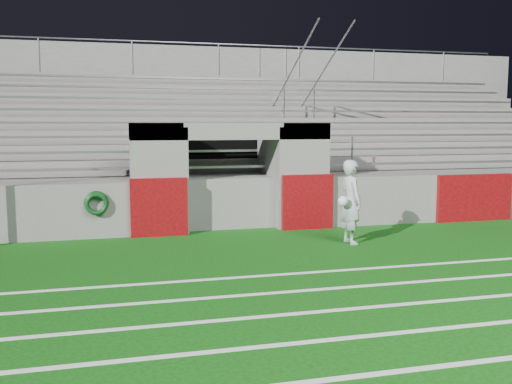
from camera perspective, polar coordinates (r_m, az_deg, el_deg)
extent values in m
plane|color=#0D490C|center=(10.84, 1.38, -6.91)|extent=(90.00, 90.00, 0.00)
cube|color=white|center=(6.42, 14.31, -16.95)|extent=(28.00, 0.09, 0.01)
cube|color=white|center=(7.25, 10.38, -14.04)|extent=(28.00, 0.09, 0.01)
cube|color=white|center=(8.11, 7.34, -11.69)|extent=(28.00, 0.09, 0.01)
cube|color=white|center=(9.00, 4.94, -9.78)|extent=(28.00, 0.09, 0.01)
cube|color=white|center=(9.91, 2.99, -8.20)|extent=(28.00, 0.09, 0.01)
cube|color=slate|center=(17.12, 23.81, -0.30)|extent=(10.60, 0.35, 1.25)
cube|color=slate|center=(13.73, -9.92, 1.39)|extent=(1.20, 1.00, 2.60)
cube|color=slate|center=(14.47, 4.44, 1.75)|extent=(1.20, 1.00, 2.60)
cube|color=black|center=(15.65, -3.85, 1.95)|extent=(2.60, 0.20, 2.50)
cube|color=slate|center=(14.39, -7.53, 1.48)|extent=(0.10, 2.20, 2.50)
cube|color=slate|center=(14.85, 1.31, 1.70)|extent=(0.10, 2.20, 2.50)
cube|color=slate|center=(13.93, -2.57, 6.10)|extent=(4.80, 1.00, 0.40)
cube|color=slate|center=(17.77, -5.14, 2.20)|extent=(26.00, 8.00, 0.20)
cube|color=slate|center=(17.83, -5.12, 0.19)|extent=(26.00, 8.00, 1.05)
cube|color=#60080B|center=(13.25, -9.66, -1.51)|extent=(1.30, 0.15, 1.35)
cube|color=#60080B|center=(14.02, 5.16, -0.99)|extent=(1.30, 0.15, 1.35)
cube|color=#60080B|center=(16.22, 20.99, -0.54)|extent=(2.20, 0.15, 1.25)
cube|color=#96999F|center=(14.88, -3.30, 2.55)|extent=(23.00, 0.28, 0.06)
cube|color=slate|center=(15.71, -3.90, 2.67)|extent=(24.00, 0.75, 0.38)
cube|color=#96999F|center=(15.59, -3.85, 4.14)|extent=(23.00, 0.28, 0.06)
cube|color=slate|center=(16.43, -4.40, 3.51)|extent=(24.00, 0.75, 0.76)
cube|color=#96999F|center=(16.31, -4.35, 5.59)|extent=(23.00, 0.28, 0.06)
cube|color=slate|center=(17.16, -4.85, 4.28)|extent=(24.00, 0.75, 1.14)
cube|color=#96999F|center=(17.05, -4.82, 6.92)|extent=(23.00, 0.28, 0.06)
cube|color=slate|center=(17.89, -5.26, 4.99)|extent=(24.00, 0.75, 1.52)
cube|color=#96999F|center=(17.79, -5.24, 8.13)|extent=(23.00, 0.28, 0.06)
cube|color=slate|center=(18.63, -5.65, 5.64)|extent=(24.00, 0.75, 1.90)
cube|color=#96999F|center=(18.54, -5.64, 9.25)|extent=(23.00, 0.28, 0.06)
cube|color=slate|center=(19.37, -6.00, 6.24)|extent=(24.00, 0.75, 2.28)
cube|color=#96999F|center=(19.30, -6.01, 10.28)|extent=(23.00, 0.28, 0.06)
cube|color=slate|center=(20.11, -6.33, 6.80)|extent=(24.00, 0.75, 2.66)
cube|color=#96999F|center=(20.07, -6.35, 11.22)|extent=(23.00, 0.28, 0.06)
cube|color=slate|center=(20.78, -6.60, 6.97)|extent=(26.00, 0.60, 5.29)
cylinder|color=#A5A8AD|center=(15.28, 6.15, 3.69)|extent=(0.05, 0.05, 1.00)
cylinder|color=#A5A8AD|center=(18.11, 2.82, 9.01)|extent=(0.05, 0.05, 1.00)
cylinder|color=#A5A8AD|center=(21.10, 0.34, 12.85)|extent=(0.05, 0.05, 1.00)
cylinder|color=#A5A8AD|center=(18.14, 2.83, 10.59)|extent=(0.05, 6.02, 3.08)
cylinder|color=#A5A8AD|center=(15.67, 9.58, 3.71)|extent=(0.05, 0.05, 1.00)
cylinder|color=#A5A8AD|center=(18.44, 5.82, 8.95)|extent=(0.05, 0.05, 1.00)
cylinder|color=#A5A8AD|center=(21.38, 3.00, 12.76)|extent=(0.05, 0.05, 1.00)
cylinder|color=#A5A8AD|center=(18.46, 5.84, 10.50)|extent=(0.05, 6.02, 3.08)
cylinder|color=#A5A8AD|center=(20.51, -20.90, 12.72)|extent=(0.05, 0.05, 1.10)
cylinder|color=#A5A8AD|center=(20.42, -12.28, 13.04)|extent=(0.05, 0.05, 1.10)
cylinder|color=#A5A8AD|center=(20.77, -3.76, 13.07)|extent=(0.05, 0.05, 1.10)
cylinder|color=#A5A8AD|center=(21.54, 4.30, 12.84)|extent=(0.05, 0.05, 1.10)
cylinder|color=#A5A8AD|center=(22.68, 11.67, 12.42)|extent=(0.05, 0.05, 1.10)
cylinder|color=#A5A8AD|center=(24.14, 18.21, 11.87)|extent=(0.05, 0.05, 1.10)
cylinder|color=#A5A8AD|center=(20.67, -6.59, 14.60)|extent=(24.00, 0.05, 0.05)
imported|color=#B3BABE|center=(12.45, 9.47, -0.97)|extent=(0.48, 0.69, 1.81)
sphere|color=white|center=(12.14, 8.68, -0.92)|extent=(0.22, 0.22, 0.22)
torus|color=#0B380D|center=(13.19, -15.66, -1.05)|extent=(0.54, 0.10, 0.54)
torus|color=#0C3F17|center=(13.15, -15.66, -1.17)|extent=(0.51, 0.10, 0.51)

